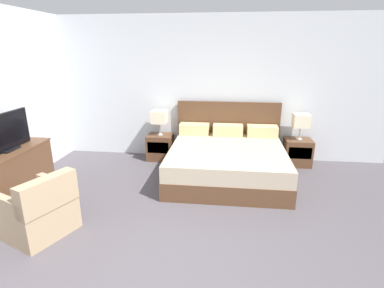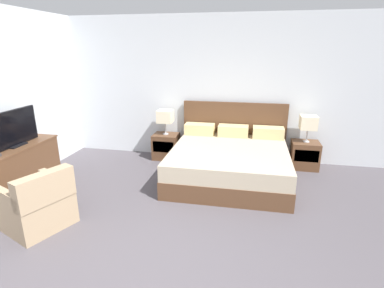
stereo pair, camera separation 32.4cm
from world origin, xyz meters
name	(u,v)px [view 2 (the right image)]	position (x,y,z in m)	size (l,w,h in m)	color
ground_plane	(160,280)	(0.00, 0.00, 0.00)	(10.47, 10.47, 0.00)	#4C474C
wall_back	(212,89)	(0.00, 3.52, 1.36)	(6.89, 0.06, 2.71)	silver
bed	(230,161)	(0.46, 2.53, 0.30)	(1.96, 1.97, 1.14)	brown
nightstand_left	(166,146)	(-0.85, 3.22, 0.25)	(0.48, 0.41, 0.49)	brown
nightstand_right	(305,155)	(1.77, 3.22, 0.25)	(0.48, 0.41, 0.49)	brown
table_lamp_left	(165,117)	(-0.85, 3.23, 0.85)	(0.28, 0.28, 0.48)	#B7B7BC
table_lamp_right	(308,123)	(1.77, 3.23, 0.85)	(0.28, 0.28, 0.48)	#B7B7BC
dresser	(20,169)	(-2.59, 1.36, 0.38)	(0.46, 1.31, 0.74)	brown
tv	(13,129)	(-2.59, 1.37, 0.99)	(0.18, 0.92, 0.53)	black
armchair_by_window	(38,205)	(-1.70, 0.58, 0.28)	(0.90, 0.89, 0.76)	#9E8466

